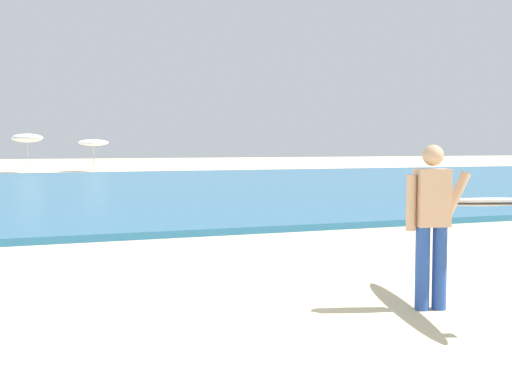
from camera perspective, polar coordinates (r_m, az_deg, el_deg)
ground_plane at (r=6.39m, az=-12.38°, el=-11.74°), size 160.00×160.00×0.00m
sea at (r=26.09m, az=-19.05°, el=0.17°), size 120.00×28.00×0.14m
surfer_with_board at (r=7.29m, az=16.35°, el=-1.66°), size 1.18×2.62×1.73m
beach_umbrella_4 at (r=43.74m, az=-18.88°, el=4.36°), size 1.89×1.91×2.45m
beach_umbrella_5 at (r=44.69m, az=-13.67°, el=4.10°), size 1.96×1.98×2.13m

